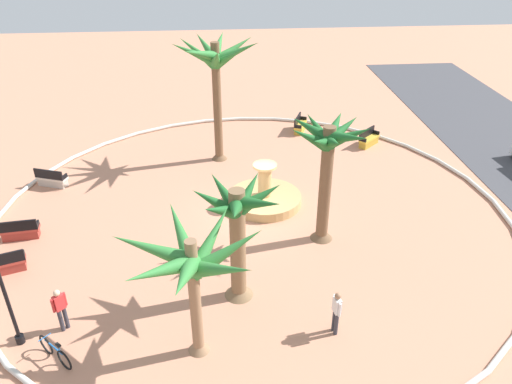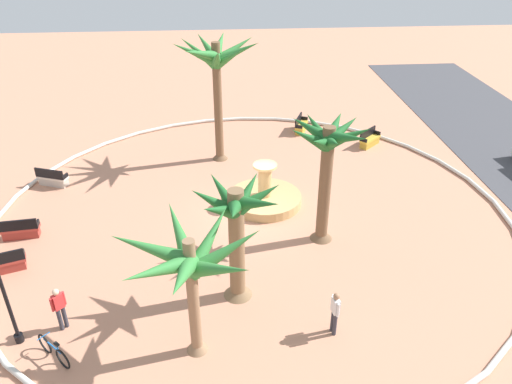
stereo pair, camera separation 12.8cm
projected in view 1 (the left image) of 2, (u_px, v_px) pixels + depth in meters
The scene contains 16 objects.
ground_plane at pixel (252, 213), 23.18m from camera, with size 80.00×80.00×0.00m, color tan.
plaza_curb at pixel (252, 212), 23.13m from camera, with size 23.68×23.68×0.20m, color silver.
fountain at pixel (265, 198), 23.83m from camera, with size 3.54×3.54×2.10m.
palm_tree_near_fountain at pixel (192, 263), 14.23m from camera, with size 4.68×4.62×4.60m.
palm_tree_by_curb at pixel (238, 222), 16.68m from camera, with size 3.24×3.28×4.72m.
palm_tree_mid_plaza at pixel (328, 153), 19.43m from camera, with size 3.33×3.35×5.46m.
palm_tree_far_side at pixel (215, 65), 25.52m from camera, with size 4.67×4.63×6.82m.
bench_east at pixel (300, 126), 31.48m from camera, with size 1.67×1.06×1.00m.
bench_west at pixel (5, 265), 19.28m from camera, with size 0.99×1.68×1.00m.
bench_north at pixel (369, 140), 29.62m from camera, with size 1.45×1.51×1.00m.
bench_southeast at pixel (20, 232), 21.27m from camera, with size 0.67×1.65×1.00m.
bench_southwest at pixel (52, 180), 25.30m from camera, with size 1.00×1.68×1.00m.
lamppost at pixel (0, 280), 15.01m from camera, with size 0.32×0.32×4.52m.
bicycle_red_frame at pixel (55, 352), 15.49m from camera, with size 1.21×1.30×0.94m.
person_cyclist_helmet at pixel (60, 308), 16.38m from camera, with size 0.40×0.40×1.70m.
person_cyclist_photo at pixel (336, 311), 16.26m from camera, with size 0.52×0.26×1.71m.
Camera 1 is at (19.50, -1.47, 12.49)m, focal length 34.71 mm.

